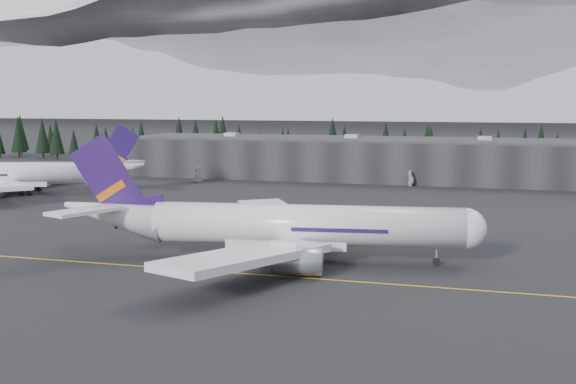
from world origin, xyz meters
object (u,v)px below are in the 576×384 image
(jet_main, at_px, (269,225))
(gse_vehicle_b, at_px, (411,184))
(terminal, at_px, (384,159))
(gse_vehicle_a, at_px, (198,180))
(jet_parked, at_px, (25,174))

(jet_main, height_order, gse_vehicle_b, jet_main)
(terminal, relative_size, gse_vehicle_b, 34.77)
(jet_main, bearing_deg, gse_vehicle_b, 76.21)
(jet_main, height_order, gse_vehicle_a, jet_main)
(gse_vehicle_a, bearing_deg, gse_vehicle_b, -18.68)
(jet_parked, bearing_deg, gse_vehicle_b, -174.04)
(jet_main, relative_size, jet_parked, 1.09)
(terminal, relative_size, gse_vehicle_a, 32.53)
(terminal, xyz_separation_m, gse_vehicle_b, (10.52, -16.77, -5.52))
(terminal, xyz_separation_m, jet_parked, (-85.23, -60.03, -1.13))
(terminal, xyz_separation_m, gse_vehicle_a, (-51.17, -25.15, -5.62))
(gse_vehicle_b, bearing_deg, jet_main, -6.01)
(terminal, bearing_deg, gse_vehicle_b, -57.88)
(jet_parked, distance_m, gse_vehicle_a, 48.96)
(jet_parked, relative_size, gse_vehicle_a, 12.33)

